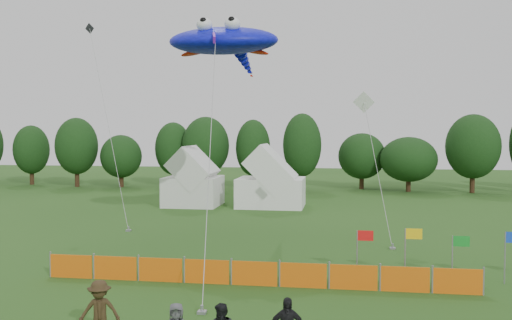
# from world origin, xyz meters

# --- Properties ---
(treeline) EXTENTS (104.57, 8.78, 8.36)m
(treeline) POSITION_xyz_m (1.61, 44.93, 4.18)
(treeline) COLOR #382314
(treeline) RESTS_ON ground
(tent_left) EXTENTS (4.54, 4.54, 4.00)m
(tent_left) POSITION_xyz_m (-9.17, 30.54, 2.02)
(tent_left) COLOR silver
(tent_left) RESTS_ON ground
(tent_right) EXTENTS (5.56, 4.45, 3.92)m
(tent_right) POSITION_xyz_m (-2.59, 30.81, 1.98)
(tent_right) COLOR white
(tent_right) RESTS_ON ground
(barrier_fence) EXTENTS (17.90, 0.06, 1.00)m
(barrier_fence) POSITION_xyz_m (-0.20, 6.81, 0.50)
(barrier_fence) COLOR #DC5E0C
(barrier_fence) RESTS_ON ground
(flag_row) EXTENTS (8.73, 0.78, 2.19)m
(flag_row) POSITION_xyz_m (8.16, 8.96, 1.38)
(flag_row) COLOR gray
(flag_row) RESTS_ON ground
(spectator_c) EXTENTS (1.37, 1.00, 1.90)m
(spectator_c) POSITION_xyz_m (-3.77, -0.14, 0.95)
(spectator_c) COLOR #362815
(spectator_c) RESTS_ON ground
(stingray_kite) EXTENTS (6.32, 21.60, 12.57)m
(stingray_kite) POSITION_xyz_m (-3.40, 16.56, 11.42)
(stingray_kite) COLOR #1116F1
(stingray_kite) RESTS_ON ground
(small_kite_white) EXTENTS (2.26, 3.95, 8.68)m
(small_kite_white) POSITION_xyz_m (4.90, 17.71, 6.02)
(small_kite_white) COLOR white
(small_kite_white) RESTS_ON ground
(small_kite_dark) EXTENTS (5.33, 5.43, 14.07)m
(small_kite_dark) POSITION_xyz_m (-12.60, 20.80, 7.43)
(small_kite_dark) COLOR black
(small_kite_dark) RESTS_ON ground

